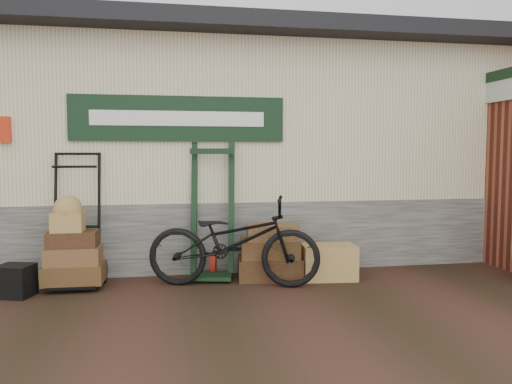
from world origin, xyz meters
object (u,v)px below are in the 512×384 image
porter_trolley (76,218)px  wicker_hamper (329,262)px  green_barrow (212,211)px  bicycle (234,237)px  suitcase_stack (270,251)px  black_trunk (15,281)px

porter_trolley → wicker_hamper: size_ratio=2.45×
green_barrow → wicker_hamper: bearing=-1.7°
porter_trolley → green_barrow: bearing=4.5°
porter_trolley → bicycle: (1.78, -0.37, -0.21)m
porter_trolley → bicycle: porter_trolley is taller
green_barrow → suitcase_stack: size_ratio=2.16×
porter_trolley → green_barrow: green_barrow is taller
porter_trolley → black_trunk: (-0.56, -0.39, -0.61)m
porter_trolley → black_trunk: bearing=-144.1°
bicycle → wicker_hamper: bearing=-69.3°
porter_trolley → suitcase_stack: 2.31m
green_barrow → black_trunk: (-2.14, -0.48, -0.66)m
green_barrow → suitcase_stack: green_barrow is taller
green_barrow → black_trunk: 2.29m
green_barrow → black_trunk: bearing=-156.0°
wicker_hamper → black_trunk: 3.53m
porter_trolley → black_trunk: size_ratio=4.57×
wicker_hamper → black_trunk: (-3.53, -0.15, -0.04)m
porter_trolley → suitcase_stack: size_ratio=2.05×
bicycle → black_trunk: bearing=104.6°
porter_trolley → suitcase_stack: porter_trolley is taller
suitcase_stack → wicker_hamper: suitcase_stack is taller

